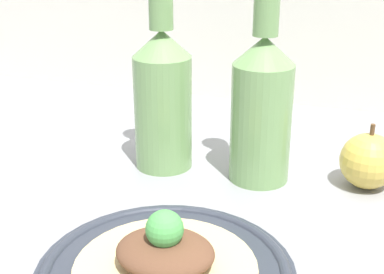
# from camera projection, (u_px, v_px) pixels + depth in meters

# --- Properties ---
(plated_food) EXTENTS (0.17, 0.17, 0.06)m
(plated_food) POSITION_uv_depth(u_px,v_px,m) (165.00, 254.00, 0.48)
(plated_food) COLOR #D6BC7F
(plated_food) RESTS_ON plate
(cider_bottle_left) EXTENTS (0.08, 0.08, 0.28)m
(cider_bottle_left) POSITION_uv_depth(u_px,v_px,m) (163.00, 92.00, 0.69)
(cider_bottle_left) COLOR #729E5B
(cider_bottle_left) RESTS_ON ground_plane
(cider_bottle_right) EXTENTS (0.08, 0.08, 0.28)m
(cider_bottle_right) POSITION_uv_depth(u_px,v_px,m) (262.00, 102.00, 0.66)
(cider_bottle_right) COLOR #729E5B
(cider_bottle_right) RESTS_ON ground_plane
(apple) EXTENTS (0.07, 0.07, 0.08)m
(apple) POSITION_uv_depth(u_px,v_px,m) (368.00, 161.00, 0.66)
(apple) COLOR gold
(apple) RESTS_ON ground_plane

